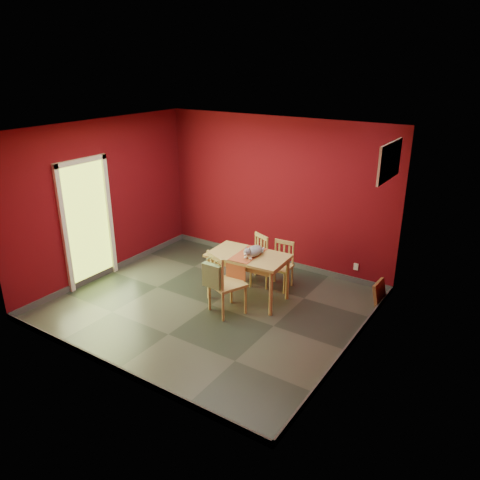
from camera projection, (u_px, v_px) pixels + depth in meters
The scene contains 13 objects.
ground at pixel (211, 305), 7.31m from camera, with size 4.50×4.50×0.00m, color #2D342D.
room_shell at pixel (211, 302), 7.30m from camera, with size 4.50×4.50×4.50m.
doorway at pixel (87, 219), 7.73m from camera, with size 0.06×1.01×2.13m.
window at pixel (389, 161), 6.11m from camera, with size 0.05×0.90×0.50m.
outlet_plate at pixel (356, 267), 7.94m from camera, with size 0.08×0.01×0.12m, color silver.
dining_table at pixel (248, 260), 7.28m from camera, with size 1.26×0.78×0.76m.
table_runner at pixel (244, 260), 7.18m from camera, with size 0.38×0.72×0.35m.
chair_far_left at pixel (255, 258), 7.98m from camera, with size 0.51×0.51×0.83m.
chair_far_right at pixel (281, 264), 7.76m from camera, with size 0.40×0.40×0.80m.
chair_near at pixel (224, 282), 6.92m from camera, with size 0.60×0.60×0.99m.
tote_bag at pixel (212, 276), 6.72m from camera, with size 0.30×0.18×0.43m.
cat at pixel (254, 249), 7.17m from camera, with size 0.22×0.43×0.21m, color slate, non-canonical shape.
picture_frame at pixel (379, 294), 7.25m from camera, with size 0.14×0.40×0.40m.
Camera 1 is at (3.92, -5.14, 3.60)m, focal length 35.00 mm.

